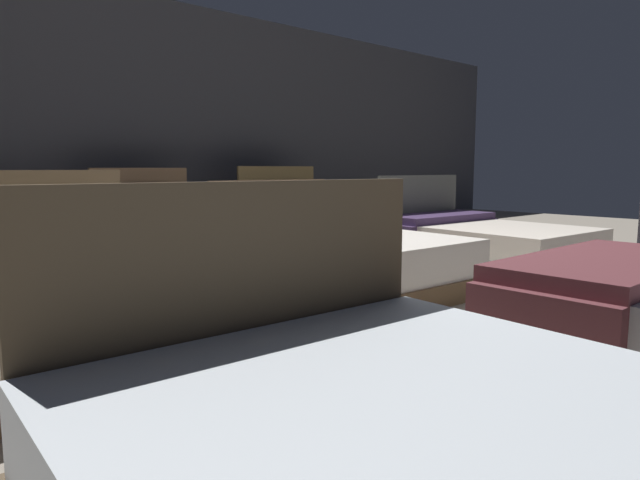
{
  "coord_description": "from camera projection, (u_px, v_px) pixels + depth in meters",
  "views": [
    {
      "loc": [
        -3.24,
        -3.02,
        1.02
      ],
      "look_at": [
        -0.1,
        0.5,
        0.41
      ],
      "focal_mm": 31.25,
      "sensor_mm": 36.0,
      "label": 1
    }
  ],
  "objects": [
    {
      "name": "bed_8",
      "position": [
        319.0,
        219.0,
        8.3
      ],
      "size": [
        1.77,
        2.16,
        1.05
      ],
      "rotation": [
        0.0,
        0.0,
        0.04
      ],
      "color": "olive",
      "rests_on": "ground_plane"
    },
    {
      "name": "bed_3",
      "position": [
        69.0,
        301.0,
        3.34
      ],
      "size": [
        1.65,
        2.16,
        1.01
      ],
      "rotation": [
        0.0,
        0.0,
        0.01
      ],
      "color": "brown",
      "rests_on": "ground_plane"
    },
    {
      "name": "bed_4",
      "position": [
        334.0,
        258.0,
        4.84
      ],
      "size": [
        1.58,
        2.14,
        0.91
      ],
      "rotation": [
        0.0,
        0.0,
        -0.03
      ],
      "color": "brown",
      "rests_on": "ground_plane"
    },
    {
      "name": "showroom_back_wall",
      "position": [
        119.0,
        117.0,
        7.92
      ],
      "size": [
        18.0,
        0.06,
        3.5
      ],
      "primitive_type": "cube",
      "color": "#47474C",
      "rests_on": "ground_plane"
    },
    {
      "name": "ground_plane",
      "position": [
        370.0,
        296.0,
        4.51
      ],
      "size": [
        18.0,
        18.0,
        0.02
      ],
      "primitive_type": "cube",
      "color": "gray"
    },
    {
      "name": "bed_5",
      "position": [
        482.0,
        240.0,
        6.24
      ],
      "size": [
        1.65,
        2.16,
        0.94
      ],
      "rotation": [
        0.0,
        0.0,
        -0.05
      ],
      "color": "#575B51",
      "rests_on": "ground_plane"
    },
    {
      "name": "bed_7",
      "position": [
        175.0,
        231.0,
        6.82
      ],
      "size": [
        1.49,
        2.08,
        1.03
      ],
      "rotation": [
        0.0,
        0.0,
        0.01
      ],
      "color": "#8E6B48",
      "rests_on": "ground_plane"
    }
  ]
}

